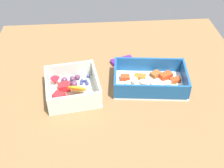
# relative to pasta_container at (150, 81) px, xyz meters

# --- Properties ---
(table_surface) EXTENTS (0.80, 0.80, 0.02)m
(table_surface) POSITION_rel_pasta_container_xyz_m (-0.09, -0.01, -0.03)
(table_surface) COLOR brown
(table_surface) RESTS_ON ground
(pasta_container) EXTENTS (0.22, 0.15, 0.05)m
(pasta_container) POSITION_rel_pasta_container_xyz_m (0.00, 0.00, 0.00)
(pasta_container) COLOR white
(pasta_container) RESTS_ON table_surface
(fruit_bowl) EXTENTS (0.16, 0.16, 0.05)m
(fruit_bowl) POSITION_rel_pasta_container_xyz_m (-0.22, -0.02, 0.00)
(fruit_bowl) COLOR silver
(fruit_bowl) RESTS_ON table_surface
(candy_bar) EXTENTS (0.07, 0.05, 0.01)m
(candy_bar) POSITION_rel_pasta_container_xyz_m (-0.07, 0.12, -0.01)
(candy_bar) COLOR #51197A
(candy_bar) RESTS_ON table_surface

